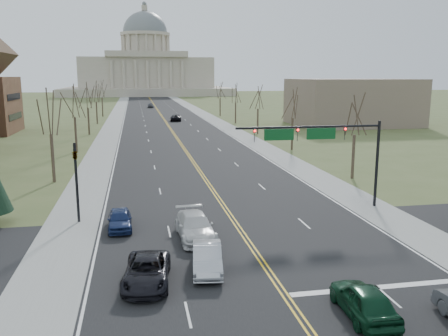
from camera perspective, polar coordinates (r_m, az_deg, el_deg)
name	(u,v)px	position (r m, az deg, el deg)	size (l,w,h in m)	color
ground	(279,287)	(25.58, 6.68, -14.04)	(600.00, 600.00, 0.00)	#48562B
road	(161,115)	(132.69, -7.58, 6.34)	(20.00, 380.00, 0.01)	black
cross_road	(252,247)	(30.90, 3.35, -9.43)	(120.00, 14.00, 0.01)	black
sidewalk_left	(117,116)	(132.59, -12.79, 6.17)	(4.00, 380.00, 0.03)	gray
sidewalk_right	(204,114)	(133.87, -2.41, 6.47)	(4.00, 380.00, 0.03)	gray
center_line	(161,115)	(132.69, -7.58, 6.35)	(0.42, 380.00, 0.01)	gold
edge_line_left	(125,115)	(132.53, -11.84, 6.20)	(0.15, 380.00, 0.01)	silver
edge_line_right	(196,114)	(133.57, -3.35, 6.45)	(0.15, 380.00, 0.01)	silver
stop_bar	(378,287)	(26.58, 17.99, -13.50)	(9.50, 0.50, 0.01)	silver
capitol	(146,69)	(272.08, -9.33, 11.69)	(90.00, 60.00, 50.00)	#BAAB9B
signal_mast	(320,140)	(38.74, 11.51, 3.36)	(12.12, 0.44, 7.20)	black
signal_left	(76,174)	(36.54, -17.37, -0.64)	(0.32, 0.36, 6.00)	black
tree_r_0	(355,117)	(51.47, 15.52, 5.94)	(3.74, 3.74, 8.50)	#362C20
tree_l_0	(50,115)	(50.91, -20.23, 6.04)	(3.96, 3.96, 9.00)	#362C20
tree_r_1	(293,105)	(69.94, 8.30, 7.49)	(3.74, 3.74, 8.50)	#362C20
tree_l_1	(74,103)	(70.67, -17.61, 7.44)	(3.96, 3.96, 9.00)	#362C20
tree_r_2	(258,99)	(89.07, 4.11, 8.33)	(3.74, 3.74, 8.50)	#362C20
tree_l_2	(87,97)	(90.54, -16.12, 8.22)	(3.96, 3.96, 9.00)	#362C20
tree_r_3	(236,94)	(108.52, 1.41, 8.85)	(3.74, 3.74, 8.50)	#362C20
tree_l_3	(96,93)	(110.45, -15.17, 8.72)	(3.96, 3.96, 9.00)	#362C20
tree_r_4	(220,91)	(128.14, -0.48, 9.20)	(3.74, 3.74, 8.50)	#362C20
tree_l_4	(102,90)	(130.39, -14.51, 9.06)	(3.96, 3.96, 9.00)	#362C20
bldg_right_mass	(352,102)	(108.93, 15.14, 7.67)	(25.00, 20.00, 10.00)	#746452
car_nb_inner_lead	(364,300)	(23.19, 16.48, -15.03)	(1.87, 4.65, 1.58)	#0B311C
car_sb_inner_lead	(207,258)	(27.08, -2.04, -10.75)	(1.59, 4.55, 1.50)	#AFB0B7
car_sb_outer_lead	(147,271)	(25.77, -9.28, -12.17)	(2.34, 5.07, 1.41)	black
car_sb_inner_second	(195,226)	(32.18, -3.50, -7.03)	(2.29, 5.63, 1.63)	silver
car_sb_outer_second	(120,219)	(34.81, -12.44, -6.06)	(1.67, 4.15, 1.42)	navy
car_far_nb	(176,118)	(114.93, -5.82, 6.04)	(2.52, 5.46, 1.52)	black
car_far_sb	(151,105)	(162.62, -8.83, 7.47)	(1.95, 4.85, 1.65)	#4B4C52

